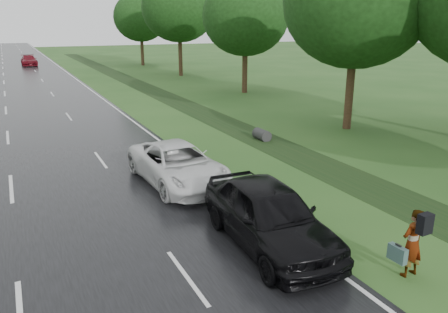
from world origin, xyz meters
name	(u,v)px	position (x,y,z in m)	size (l,w,h in m)	color
road	(4,77)	(0.00, 45.00, 0.02)	(14.00, 180.00, 0.04)	black
edge_stripe_east	(69,74)	(6.75, 45.00, 0.04)	(0.12, 180.00, 0.01)	silver
center_line	(4,77)	(0.00, 45.00, 0.04)	(0.12, 180.00, 0.01)	silver
drainage_ditch	(195,109)	(11.50, 18.71, 0.04)	(2.20, 120.00, 0.56)	black
tree_east_b	(357,2)	(17.00, 10.00, 6.68)	(7.60, 7.60, 10.11)	#362316
tree_east_c	(246,16)	(18.20, 24.00, 6.14)	(7.00, 7.00, 9.29)	#362316
tree_east_d	(179,8)	(17.80, 38.00, 7.15)	(8.00, 8.00, 10.76)	#362316
tree_east_f	(140,17)	(17.50, 52.00, 6.37)	(7.20, 7.20, 9.62)	#362316
pedestrian	(412,242)	(8.18, -2.16, 0.85)	(0.75, 0.66, 1.66)	#A5998C
white_pickup	(178,164)	(5.50, 5.88, 0.76)	(2.37, 5.15, 1.43)	silver
dark_sedan	(269,215)	(6.00, 0.50, 0.89)	(2.01, 5.01, 1.71)	black
far_car_red	(29,60)	(3.30, 57.88, 0.73)	(1.94, 4.77, 1.38)	maroon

